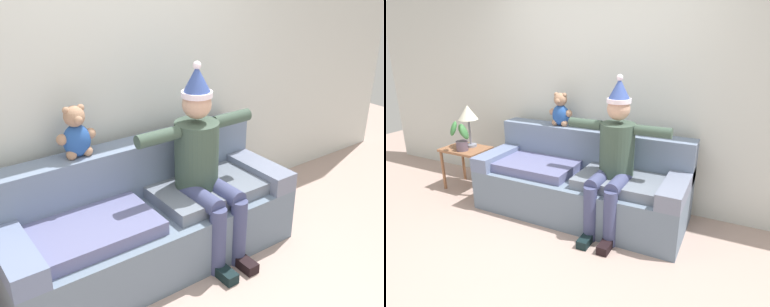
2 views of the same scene
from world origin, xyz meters
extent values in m
cube|color=silver|center=(0.00, 1.55, 1.35)|extent=(7.00, 0.10, 2.70)
cube|color=slate|center=(0.00, 0.99, 0.22)|extent=(2.25, 0.86, 0.45)
cube|color=slate|center=(0.00, 1.30, 0.67)|extent=(2.25, 0.24, 0.44)
cube|color=slate|center=(-1.01, 0.99, 0.53)|extent=(0.22, 0.86, 0.16)
cube|color=slate|center=(1.01, 0.99, 0.53)|extent=(0.22, 0.86, 0.16)
cube|color=slate|center=(-0.51, 0.94, 0.50)|extent=(0.90, 0.60, 0.10)
cube|color=slate|center=(0.51, 0.94, 0.50)|extent=(0.90, 0.60, 0.10)
cylinder|color=#3B4F42|center=(0.42, 0.97, 0.81)|extent=(0.34, 0.34, 0.52)
sphere|color=tan|center=(0.42, 0.97, 1.21)|extent=(0.22, 0.22, 0.22)
cylinder|color=white|center=(0.42, 0.97, 1.28)|extent=(0.23, 0.23, 0.04)
cone|color=#384F9B|center=(0.42, 0.97, 1.39)|extent=(0.21, 0.21, 0.20)
sphere|color=white|center=(0.42, 0.97, 1.49)|extent=(0.06, 0.06, 0.06)
cylinder|color=#414772|center=(0.32, 0.77, 0.55)|extent=(0.14, 0.40, 0.14)
cylinder|color=#414772|center=(0.32, 0.57, 0.27)|extent=(0.13, 0.13, 0.55)
cube|color=black|center=(0.32, 0.49, 0.04)|extent=(0.10, 0.24, 0.08)
cylinder|color=#414772|center=(0.52, 0.77, 0.55)|extent=(0.14, 0.40, 0.14)
cylinder|color=#414772|center=(0.52, 0.57, 0.27)|extent=(0.13, 0.13, 0.55)
cube|color=black|center=(0.52, 0.49, 0.04)|extent=(0.10, 0.24, 0.08)
cylinder|color=#3B4F42|center=(0.08, 0.97, 1.03)|extent=(0.34, 0.10, 0.10)
cylinder|color=#3B4F42|center=(0.76, 0.97, 1.03)|extent=(0.34, 0.10, 0.10)
ellipsoid|color=#2650A0|center=(-0.39, 1.30, 1.01)|extent=(0.20, 0.16, 0.24)
sphere|color=tan|center=(-0.39, 1.30, 1.19)|extent=(0.15, 0.15, 0.15)
sphere|color=tan|center=(-0.39, 1.24, 1.18)|extent=(0.07, 0.07, 0.07)
sphere|color=tan|center=(-0.44, 1.30, 1.24)|extent=(0.05, 0.05, 0.05)
sphere|color=tan|center=(-0.34, 1.30, 1.24)|extent=(0.05, 0.05, 0.05)
sphere|color=tan|center=(-0.50, 1.30, 1.04)|extent=(0.08, 0.08, 0.08)
sphere|color=tan|center=(-0.45, 1.27, 0.92)|extent=(0.08, 0.08, 0.08)
sphere|color=tan|center=(-0.29, 1.30, 1.04)|extent=(0.08, 0.08, 0.08)
sphere|color=tan|center=(-0.33, 1.27, 0.92)|extent=(0.08, 0.08, 0.08)
camera|label=1|loc=(-1.46, -1.56, 2.21)|focal=42.22mm
camera|label=2|loc=(1.44, -1.94, 1.81)|focal=30.97mm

